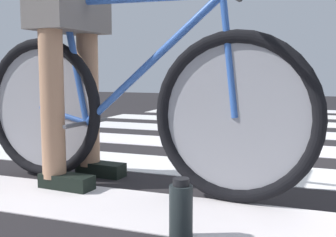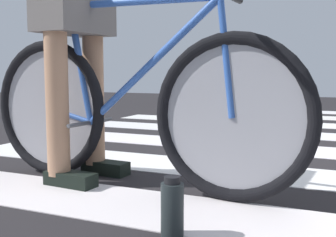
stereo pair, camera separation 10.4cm
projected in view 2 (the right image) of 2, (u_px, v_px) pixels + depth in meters
The scene contains 3 objects.
bicycle_1_of_3 at pixel (129, 107), 1.95m from camera, with size 1.74×0.52×0.93m.
cyclist_1_of_3 at pixel (76, 50), 2.07m from camera, with size 0.34×0.43×1.02m.
water_bottle at pixel (172, 208), 1.38m from camera, with size 0.08×0.08×0.21m.
Camera 2 is at (-0.17, -2.78, 0.57)m, focal length 44.11 mm.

